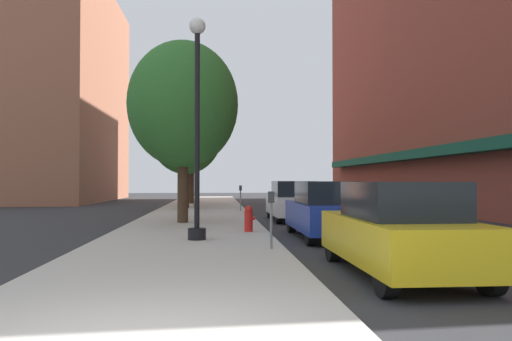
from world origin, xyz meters
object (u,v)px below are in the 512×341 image
(tree_far, at_px, (186,132))
(parking_meter_near, at_px, (241,195))
(car_blue, at_px, (327,211))
(car_yellow, at_px, (398,230))
(lamppost, at_px, (197,123))
(fire_hydrant, at_px, (249,218))
(tree_near, at_px, (183,105))
(tree_mid, at_px, (191,137))
(parking_meter_far, at_px, (271,212))
(car_white, at_px, (293,201))

(tree_far, bearing_deg, parking_meter_near, -48.17)
(car_blue, bearing_deg, car_yellow, -89.04)
(parking_meter_near, xyz_separation_m, car_yellow, (1.95, -16.76, -0.14))
(lamppost, relative_size, parking_meter_near, 4.50)
(parking_meter_near, xyz_separation_m, tree_far, (-3.00, 3.35, 3.53))
(parking_meter_near, relative_size, car_yellow, 0.30)
(lamppost, distance_m, car_blue, 4.53)
(tree_far, bearing_deg, fire_hydrant, -78.57)
(fire_hydrant, xyz_separation_m, tree_far, (-2.74, 13.52, 3.96))
(parking_meter_near, height_order, tree_near, tree_near)
(lamppost, height_order, tree_mid, tree_mid)
(parking_meter_far, bearing_deg, car_blue, 55.97)
(car_blue, bearing_deg, parking_meter_near, 100.91)
(tree_far, distance_m, car_yellow, 21.03)
(fire_hydrant, height_order, tree_far, tree_far)
(fire_hydrant, distance_m, tree_far, 14.36)
(lamppost, relative_size, tree_far, 0.86)
(fire_hydrant, height_order, car_blue, car_blue)
(car_yellow, xyz_separation_m, car_blue, (0.00, 5.64, 0.00))
(parking_meter_far, bearing_deg, tree_near, 108.79)
(tree_near, height_order, tree_far, tree_far)
(fire_hydrant, height_order, car_yellow, car_yellow)
(tree_mid, relative_size, tree_far, 1.02)
(lamppost, bearing_deg, car_white, 63.28)
(lamppost, distance_m, fire_hydrant, 3.64)
(lamppost, distance_m, tree_far, 15.57)
(lamppost, height_order, tree_far, tree_far)
(tree_near, bearing_deg, car_white, 23.41)
(tree_far, xyz_separation_m, car_blue, (4.95, -14.46, -3.67))
(car_yellow, xyz_separation_m, car_white, (0.00, 12.01, 0.00))
(tree_near, height_order, car_yellow, tree_near)
(tree_near, relative_size, tree_far, 1.00)
(tree_near, height_order, car_blue, tree_near)
(fire_hydrant, xyz_separation_m, parking_meter_near, (0.26, 10.18, 0.43))
(lamppost, relative_size, car_white, 1.37)
(tree_near, distance_m, tree_far, 10.03)
(tree_near, relative_size, car_white, 1.58)
(tree_far, distance_m, car_white, 10.17)
(tree_mid, distance_m, tree_far, 5.45)
(tree_near, bearing_deg, tree_mid, 91.71)
(tree_far, relative_size, car_white, 1.59)
(tree_far, xyz_separation_m, car_white, (4.95, -8.09, -3.67))
(fire_hydrant, distance_m, car_yellow, 6.95)
(tree_mid, xyz_separation_m, tree_far, (-0.04, -5.44, -0.21))
(car_yellow, height_order, car_white, same)
(parking_meter_near, bearing_deg, parking_meter_far, -90.00)
(fire_hydrant, height_order, parking_meter_near, parking_meter_near)
(tree_mid, height_order, car_white, tree_mid)
(lamppost, xyz_separation_m, car_blue, (3.71, 1.01, -2.39))
(parking_meter_near, relative_size, car_white, 0.30)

